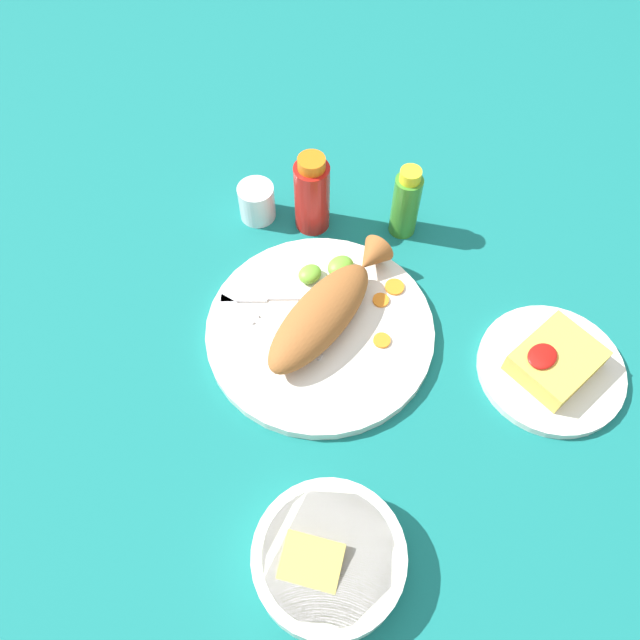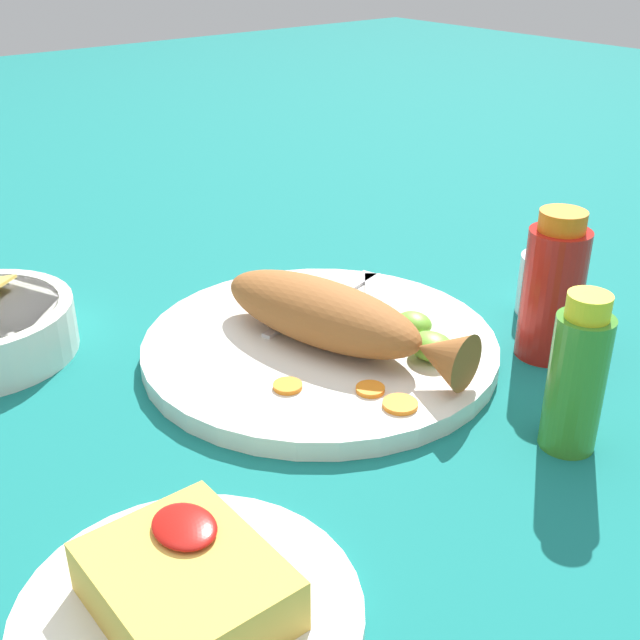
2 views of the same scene
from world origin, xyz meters
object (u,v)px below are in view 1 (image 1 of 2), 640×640
Objects in this scene: fried_fish at (326,310)px; fork_near at (261,323)px; hot_sauce_bottle_red at (312,195)px; main_plate at (320,330)px; guacamole_bowl at (329,558)px; hot_sauce_bottle_green at (406,203)px; salt_cup at (257,204)px; side_plate_fries at (551,369)px; fork_far at (273,297)px.

fried_fish reaches higher than fork_near.
hot_sauce_bottle_red is at bearing -76.30° from fork_near.
fried_fish is at bearing -167.25° from main_plate.
hot_sauce_bottle_green is at bearing -144.58° from guacamole_bowl.
hot_sauce_bottle_green reaches higher than fork_near.
side_plate_fries is at bearing 104.51° from salt_cup.
hot_sauce_bottle_red is at bearing -137.93° from fried_fish.
side_plate_fries is (-0.21, 0.27, -0.00)m from main_plate.
fried_fish is 0.09m from fork_far.
side_plate_fries is at bearing 127.98° from main_plate.
side_plate_fries is (-0.23, 0.35, -0.01)m from fork_far.
salt_cup is at bearing -52.30° from hot_sauce_bottle_red.
fried_fish is 0.33m from side_plate_fries.
fork_near is at bearing -45.16° from main_plate.
fried_fish is at bearing -143.18° from fork_near.
fried_fish is at bearing 75.86° from salt_cup.
salt_cup is at bearing -75.49° from side_plate_fries.
main_plate is 0.09m from fork_near.
fork_near reaches higher than side_plate_fries.
side_plate_fries is (-0.19, 0.27, -0.04)m from fried_fish.
hot_sauce_bottle_green reaches higher than main_plate.
guacamole_bowl reaches higher than fork_far.
hot_sauce_bottle_green is (-0.10, 0.11, -0.01)m from hot_sauce_bottle_red.
main_plate is at bearing 143.24° from fork_far.
fork_near is 1.26× the size of hot_sauce_bottle_red.
hot_sauce_bottle_red is at bearing 127.70° from salt_cup.
fork_near is 1.37× the size of hot_sauce_bottle_green.
fried_fish is (-0.01, -0.00, 0.04)m from main_plate.
hot_sauce_bottle_green is 0.63× the size of side_plate_fries.
main_plate is at bearing -129.40° from guacamole_bowl.
hot_sauce_bottle_green is 0.73× the size of guacamole_bowl.
fork_near is at bearing 29.27° from hot_sauce_bottle_red.
hot_sauce_bottle_green is (-0.24, -0.06, 0.05)m from main_plate.
hot_sauce_bottle_green is at bearing 133.85° from hot_sauce_bottle_red.
fork_far is 0.82× the size of guacamole_bowl.
fork_far is 1.12× the size of hot_sauce_bottle_green.
fork_far is at bearing 29.29° from hot_sauce_bottle_red.
side_plate_fries is at bearing 85.03° from hot_sauce_bottle_green.
fork_near is 2.86× the size of salt_cup.
salt_cup is 0.53m from side_plate_fries.
fork_near is 0.05m from fork_far.
guacamole_bowl is (0.22, 0.26, -0.02)m from fried_fish.
fried_fish is 0.25m from salt_cup.
fried_fish is 1.31× the size of side_plate_fries.
main_plate is 0.04m from fried_fish.
guacamole_bowl is (0.44, 0.32, -0.03)m from hot_sauce_bottle_green.
salt_cup is at bearing -116.89° from fried_fish.
main_plate is 2.34× the size of hot_sauce_bottle_red.
fork_far reaches higher than side_plate_fries.
fried_fish reaches higher than fork_far.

